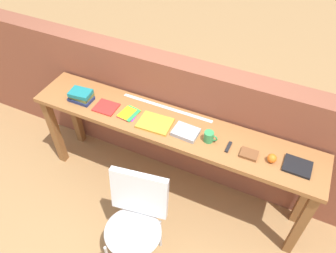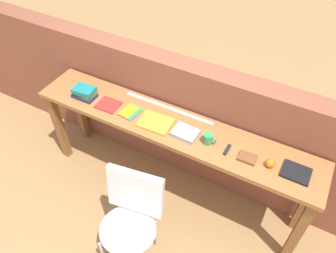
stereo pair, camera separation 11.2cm
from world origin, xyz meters
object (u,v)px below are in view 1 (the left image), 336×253
Objects in this scene: magazine_cycling at (106,107)px; multitool_folded at (228,147)px; sports_ball_small at (272,158)px; pamphlet_pile_colourful at (129,113)px; book_repair_rightmost at (297,166)px; book_open_centre at (155,123)px; chair_white_moulded at (135,219)px; book_stack_leftmost at (81,96)px; mug at (209,137)px; leather_journal_brown at (249,154)px.

multitool_folded is at bearing -1.12° from magazine_cycling.
sports_ball_small is (1.42, 0.01, 0.03)m from magazine_cycling.
magazine_cycling is 0.22m from pamphlet_pile_colourful.
multitool_folded is 0.51m from book_repair_rightmost.
book_open_centre is at bearing -1.24° from magazine_cycling.
sports_ball_small is (0.80, 0.67, 0.39)m from chair_white_moulded.
book_stack_leftmost is 1.08× the size of pamphlet_pile_colourful.
multitool_folded reaches higher than magazine_cycling.
mug reaches higher than leather_journal_brown.
book_open_centre is 0.78m from leather_journal_brown.
pamphlet_pile_colourful is at bearing 174.30° from book_open_centre.
magazine_cycling is at bearing -179.49° from sports_ball_small.
leather_journal_brown is (1.04, -0.01, 0.00)m from pamphlet_pile_colourful.
leather_journal_brown reaches higher than chair_white_moulded.
book_repair_rightmost reaches higher than magazine_cycling.
mug is 0.17m from multitool_folded.
magazine_cycling is 0.71× the size of book_open_centre.
book_open_centre is at bearing -178.73° from mug.
book_stack_leftmost reaches higher than multitool_folded.
chair_white_moulded is at bearing -48.09° from magazine_cycling.
leather_journal_brown is at bearing -0.75° from pamphlet_pile_colourful.
leather_journal_brown is (0.63, 0.66, 0.37)m from chair_white_moulded.
pamphlet_pile_colourful is at bearing 179.86° from sports_ball_small.
sports_ball_small is at bearing 0.45° from book_stack_leftmost.
multitool_folded is at bearing 0.35° from book_stack_leftmost.
magazine_cycling is (-0.62, 0.66, 0.36)m from chair_white_moulded.
pamphlet_pile_colourful reaches higher than chair_white_moulded.
book_open_centre is at bearing 179.06° from leather_journal_brown.
pamphlet_pile_colourful is 0.25m from book_open_centre.
book_stack_leftmost reaches higher than leather_journal_brown.
book_open_centre reaches higher than chair_white_moulded.
sports_ball_small is (1.67, 0.01, -0.01)m from book_stack_leftmost.
pamphlet_pile_colourful is at bearing 179.77° from mug.
multitool_folded is (0.47, 0.66, 0.36)m from chair_white_moulded.
mug is (0.46, 0.01, 0.04)m from book_open_centre.
book_stack_leftmost is at bearing -179.55° from sports_ball_small.
chair_white_moulded is at bearing -79.84° from book_open_centre.
magazine_cycling is 2.80× the size of sports_ball_small.
book_stack_leftmost is at bearing -179.65° from multitool_folded.
book_repair_rightmost reaches higher than book_open_centre.
pamphlet_pile_colourful is at bearing -178.51° from book_repair_rightmost.
pamphlet_pile_colourful is 1.20m from sports_ball_small.
sports_ball_small reaches higher than pamphlet_pile_colourful.
mug is (0.72, -0.00, 0.04)m from pamphlet_pile_colourful.
chair_white_moulded is 4.49× the size of book_repair_rightmost.
chair_white_moulded is 8.10× the size of mug.
book_repair_rightmost is at bearing 2.17° from mug.
leather_journal_brown is 0.17m from sports_ball_small.
chair_white_moulded is 4.63× the size of magazine_cycling.
book_repair_rightmost is (0.98, 0.69, 0.36)m from chair_white_moulded.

